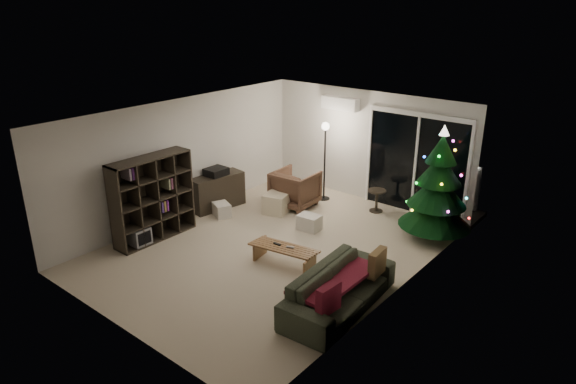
# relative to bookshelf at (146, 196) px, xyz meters

# --- Properties ---
(room) EXTENTS (6.50, 7.51, 2.60)m
(room) POSITION_rel_bookshelf_xyz_m (2.71, 2.62, 0.20)
(room) COLOR beige
(room) RESTS_ON ground
(bookshelf) EXTENTS (0.64, 1.68, 1.64)m
(bookshelf) POSITION_rel_bookshelf_xyz_m (0.00, 0.00, 0.00)
(bookshelf) COLOR black
(bookshelf) RESTS_ON floor
(media_cabinet) EXTENTS (0.64, 1.27, 0.76)m
(media_cabinet) POSITION_rel_bookshelf_xyz_m (0.00, 1.83, -0.44)
(media_cabinet) COLOR black
(media_cabinet) RESTS_ON floor
(stereo) EXTENTS (0.38, 0.45, 0.16)m
(stereo) POSITION_rel_bookshelf_xyz_m (0.00, 1.83, 0.02)
(stereo) COLOR black
(stereo) RESTS_ON media_cabinet
(armchair) EXTENTS (0.94, 0.97, 0.82)m
(armchair) POSITION_rel_bookshelf_xyz_m (1.28, 2.98, -0.41)
(armchair) COLOR #4C342B
(armchair) RESTS_ON floor
(ottoman) EXTENTS (0.59, 0.59, 0.43)m
(ottoman) POSITION_rel_bookshelf_xyz_m (1.21, 2.42, -0.60)
(ottoman) COLOR beige
(ottoman) RESTS_ON floor
(cardboard_box_a) EXTENTS (0.49, 0.44, 0.29)m
(cardboard_box_a) POSITION_rel_bookshelf_xyz_m (0.42, 1.54, -0.68)
(cardboard_box_a) COLOR beige
(cardboard_box_a) RESTS_ON floor
(cardboard_box_b) EXTENTS (0.46, 0.36, 0.31)m
(cardboard_box_b) POSITION_rel_bookshelf_xyz_m (2.28, 2.19, -0.67)
(cardboard_box_b) COLOR beige
(cardboard_box_b) RESTS_ON floor
(side_table) EXTENTS (0.52, 0.52, 0.49)m
(side_table) POSITION_rel_bookshelf_xyz_m (2.84, 3.87, -0.57)
(side_table) COLOR black
(side_table) RESTS_ON floor
(floor_lamp) EXTENTS (0.28, 0.28, 1.75)m
(floor_lamp) POSITION_rel_bookshelf_xyz_m (1.53, 3.73, 0.05)
(floor_lamp) COLOR black
(floor_lamp) RESTS_ON floor
(sofa) EXTENTS (0.99, 2.21, 0.63)m
(sofa) POSITION_rel_bookshelf_xyz_m (4.30, 0.26, -0.50)
(sofa) COLOR #4B543F
(sofa) RESTS_ON floor
(sofa_throw) EXTENTS (0.67, 1.55, 0.05)m
(sofa_throw) POSITION_rel_bookshelf_xyz_m (4.20, 0.26, -0.36)
(sofa_throw) COLOR maroon
(sofa_throw) RESTS_ON sofa
(cushion_a) EXTENTS (0.16, 0.42, 0.41)m
(cushion_a) POSITION_rel_bookshelf_xyz_m (4.55, 0.91, -0.25)
(cushion_a) COLOR brown
(cushion_a) RESTS_ON sofa
(cushion_b) EXTENTS (0.15, 0.42, 0.41)m
(cushion_b) POSITION_rel_bookshelf_xyz_m (4.55, -0.39, -0.25)
(cushion_b) COLOR maroon
(cushion_b) RESTS_ON sofa
(coffee_table) EXTENTS (1.23, 0.60, 0.37)m
(coffee_table) POSITION_rel_bookshelf_xyz_m (2.85, 0.70, -0.63)
(coffee_table) COLOR olive
(coffee_table) RESTS_ON floor
(remote_a) EXTENTS (0.15, 0.04, 0.02)m
(remote_a) POSITION_rel_bookshelf_xyz_m (2.70, 0.70, -0.44)
(remote_a) COLOR black
(remote_a) RESTS_ON coffee_table
(remote_b) EXTENTS (0.14, 0.08, 0.02)m
(remote_b) POSITION_rel_bookshelf_xyz_m (2.95, 0.75, -0.44)
(remote_b) COLOR slate
(remote_b) RESTS_ON coffee_table
(christmas_tree) EXTENTS (1.61, 1.61, 2.23)m
(christmas_tree) POSITION_rel_bookshelf_xyz_m (4.35, 3.45, 0.29)
(christmas_tree) COLOR black
(christmas_tree) RESTS_ON floor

